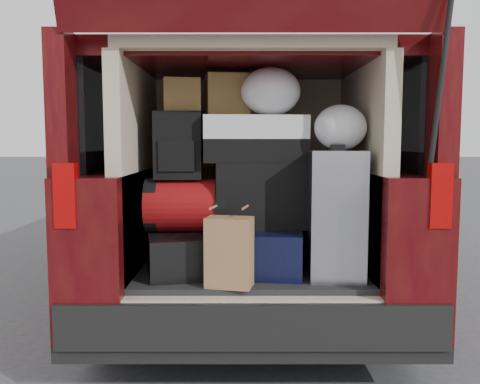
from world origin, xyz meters
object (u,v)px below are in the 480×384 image
object	(u,v)px
navy_hardshell	(262,249)
backpack	(178,145)
red_duffel	(187,205)
twotone_duffel	(254,139)
black_hardshell	(184,251)
kraft_bag	(229,252)
silver_roller	(334,213)
black_soft_case	(260,195)

from	to	relation	value
navy_hardshell	backpack	bearing A→B (deg)	-173.88
red_duffel	backpack	size ratio (longest dim) A/B	1.22
navy_hardshell	twotone_duffel	xyz separation A→B (m)	(-0.04, 0.04, 0.61)
black_hardshell	kraft_bag	bearing A→B (deg)	-62.13
navy_hardshell	kraft_bag	world-z (taller)	kraft_bag
silver_roller	red_duffel	distance (m)	0.81
black_hardshell	twotone_duffel	bearing A→B (deg)	-3.26
silver_roller	black_soft_case	distance (m)	0.42
kraft_bag	red_duffel	bearing A→B (deg)	137.31
red_duffel	backpack	xyz separation A→B (m)	(-0.04, -0.01, 0.33)
red_duffel	twotone_duffel	bearing A→B (deg)	2.65
silver_roller	twotone_duffel	size ratio (longest dim) A/B	1.18
silver_roller	red_duffel	world-z (taller)	silver_roller
silver_roller	black_soft_case	world-z (taller)	silver_roller
kraft_bag	red_duffel	distance (m)	0.46
navy_hardshell	black_hardshell	bearing A→B (deg)	-171.13
black_soft_case	silver_roller	bearing A→B (deg)	-24.21
twotone_duffel	red_duffel	bearing A→B (deg)	178.90
red_duffel	backpack	bearing A→B (deg)	-166.66
navy_hardshell	twotone_duffel	bearing A→B (deg)	144.50
kraft_bag	black_soft_case	world-z (taller)	black_soft_case
silver_roller	backpack	world-z (taller)	backpack
twotone_duffel	backpack	bearing A→B (deg)	-179.94
backpack	twotone_duffel	size ratio (longest dim) A/B	0.65
navy_hardshell	silver_roller	distance (m)	0.45
silver_roller	black_hardshell	bearing A→B (deg)	178.14
navy_hardshell	red_duffel	xyz separation A→B (m)	(-0.42, 0.01, 0.25)
navy_hardshell	backpack	xyz separation A→B (m)	(-0.46, 0.00, 0.58)
red_duffel	twotone_duffel	xyz separation A→B (m)	(0.37, 0.03, 0.37)
black_soft_case	backpack	xyz separation A→B (m)	(-0.45, -0.04, 0.28)
backpack	twotone_duffel	distance (m)	0.42
kraft_bag	black_soft_case	size ratio (longest dim) A/B	0.68
navy_hardshell	twotone_duffel	world-z (taller)	twotone_duffel
kraft_bag	red_duffel	size ratio (longest dim) A/B	0.77
kraft_bag	backpack	xyz separation A→B (m)	(-0.29, 0.33, 0.52)
red_duffel	twotone_duffel	distance (m)	0.52
black_hardshell	silver_roller	distance (m)	0.85
red_duffel	kraft_bag	bearing A→B (deg)	-56.08
black_hardshell	black_soft_case	world-z (taller)	black_soft_case
backpack	navy_hardshell	bearing A→B (deg)	-2.27
twotone_duffel	navy_hardshell	bearing A→B (deg)	-47.00
silver_roller	red_duffel	size ratio (longest dim) A/B	1.48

